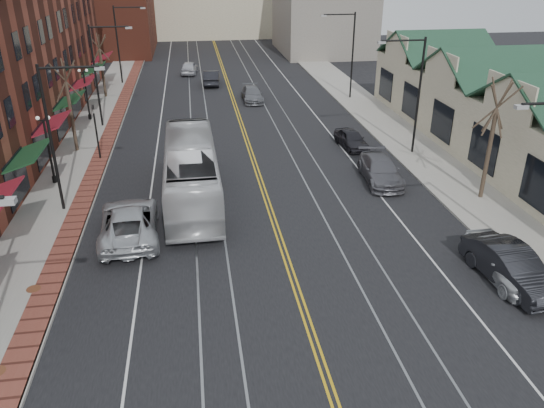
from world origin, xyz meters
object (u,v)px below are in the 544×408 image
object	(u,v)px
parked_suv	(129,222)
parked_car_a	(504,261)
parked_car_b	(511,266)
parked_car_c	(380,170)
transit_bus	(191,172)
parked_car_d	(351,139)

from	to	relation	value
parked_suv	parked_car_a	xyz separation A→B (m)	(16.80, -6.24, -0.03)
parked_car_a	parked_car_b	size ratio (longest dim) A/B	0.95
parked_car_b	parked_car_c	size ratio (longest dim) A/B	0.97
transit_bus	parked_car_a	xyz separation A→B (m)	(13.58, -10.47, -0.90)
transit_bus	parked_car_b	size ratio (longest dim) A/B	2.42
parked_car_b	parked_car_d	xyz separation A→B (m)	(-1.80, 18.32, -0.17)
parked_suv	parked_car_b	bearing A→B (deg)	154.78
parked_suv	parked_car_c	world-z (taller)	parked_suv
transit_bus	parked_car_d	distance (m)	13.92
parked_car_a	parked_car_d	world-z (taller)	parked_car_a
parked_car_b	parked_car_c	bearing A→B (deg)	91.38
parked_suv	parked_car_c	distance (m)	15.85
parked_car_c	parked_car_a	bearing A→B (deg)	-76.27
parked_car_a	parked_car_d	size ratio (longest dim) A/B	1.23
transit_bus	parked_suv	size ratio (longest dim) A/B	2.01
parked_car_a	parked_car_d	distance (m)	17.91
parked_suv	parked_car_b	xyz separation A→B (m)	(16.80, -6.74, -0.02)
parked_car_b	transit_bus	bearing A→B (deg)	133.82
transit_bus	parked_suv	world-z (taller)	transit_bus
transit_bus	parked_car_c	world-z (taller)	transit_bus
transit_bus	parked_suv	bearing A→B (deg)	51.98
transit_bus	parked_car_c	bearing A→B (deg)	-176.36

